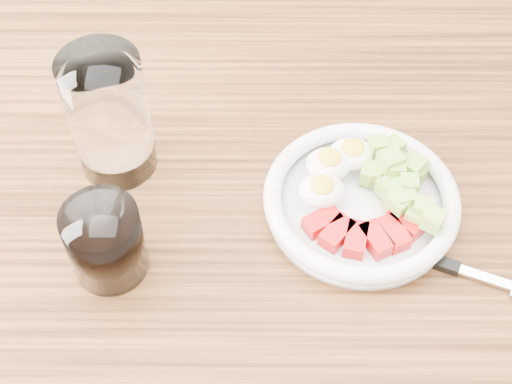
% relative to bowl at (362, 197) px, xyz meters
% --- Properties ---
extents(dining_table, '(1.50, 0.90, 0.77)m').
position_rel_bowl_xyz_m(dining_table, '(-0.11, -0.01, -0.12)').
color(dining_table, brown).
rests_on(dining_table, ground).
extents(bowl, '(0.22, 0.22, 0.05)m').
position_rel_bowl_xyz_m(bowl, '(0.00, 0.00, 0.00)').
color(bowl, white).
rests_on(bowl, dining_table).
extents(fork, '(0.20, 0.09, 0.01)m').
position_rel_bowl_xyz_m(fork, '(0.08, -0.08, -0.02)').
color(fork, black).
rests_on(fork, dining_table).
extents(water_glass, '(0.09, 0.09, 0.16)m').
position_rel_bowl_xyz_m(water_glass, '(-0.28, 0.06, 0.06)').
color(water_glass, white).
rests_on(water_glass, dining_table).
extents(coffee_glass, '(0.08, 0.08, 0.09)m').
position_rel_bowl_xyz_m(coffee_glass, '(-0.27, -0.08, 0.02)').
color(coffee_glass, white).
rests_on(coffee_glass, dining_table).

